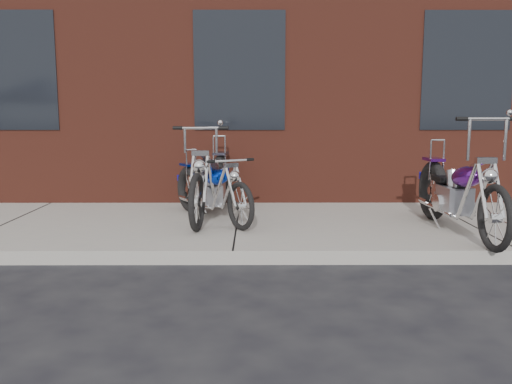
{
  "coord_description": "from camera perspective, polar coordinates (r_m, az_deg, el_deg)",
  "views": [
    {
      "loc": [
        0.22,
        -5.47,
        1.59
      ],
      "look_at": [
        0.24,
        0.8,
        0.65
      ],
      "focal_mm": 38.0,
      "sensor_mm": 36.0,
      "label": 1
    }
  ],
  "objects": [
    {
      "name": "chopper_purple",
      "position": [
        6.86,
        20.49,
        -0.37
      ],
      "size": [
        0.6,
        2.46,
        1.38
      ],
      "rotation": [
        0.0,
        0.0,
        -1.53
      ],
      "color": "black",
      "rests_on": "sidewalk"
    },
    {
      "name": "ground",
      "position": [
        5.7,
        -2.45,
        -7.69
      ],
      "size": [
        120.0,
        120.0,
        0.0
      ],
      "primitive_type": "plane",
      "color": "black",
      "rests_on": "ground"
    },
    {
      "name": "chopper_blue",
      "position": [
        7.23,
        -4.77,
        0.01
      ],
      "size": [
        1.18,
        1.82,
        0.9
      ],
      "rotation": [
        0.0,
        0.0,
        -1.02
      ],
      "color": "black",
      "rests_on": "sidewalk"
    },
    {
      "name": "sidewalk",
      "position": [
        7.14,
        -1.99,
        -3.75
      ],
      "size": [
        22.0,
        3.0,
        0.15
      ],
      "primitive_type": "cube",
      "color": "gray",
      "rests_on": "ground"
    },
    {
      "name": "chopper_third",
      "position": [
        7.42,
        -4.75,
        0.79
      ],
      "size": [
        0.61,
        2.47,
        1.25
      ],
      "rotation": [
        0.0,
        0.0,
        -1.68
      ],
      "color": "black",
      "rests_on": "sidewalk"
    },
    {
      "name": "building_brick",
      "position": [
        13.69,
        -1.2,
        18.65
      ],
      "size": [
        22.0,
        10.0,
        8.0
      ],
      "primitive_type": "cube",
      "color": "#592419",
      "rests_on": "ground"
    }
  ]
}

